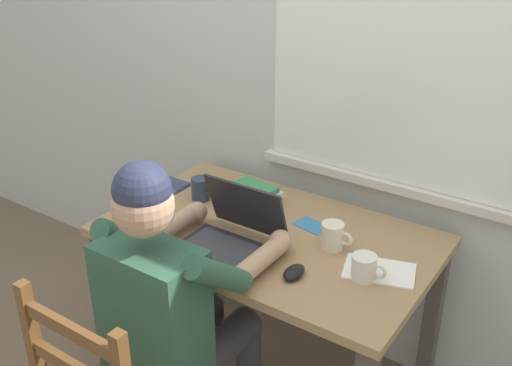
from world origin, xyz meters
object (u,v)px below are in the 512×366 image
Objects in this scene: coffee_mug_white at (333,236)px; coffee_mug_spare at (365,267)px; coffee_mug_dark at (201,189)px; book_stack_main at (254,195)px; laptop at (232,233)px; desk at (268,256)px; computer_mouse at (294,272)px; seated_person at (175,303)px; landscape_photo_print at (312,226)px.

coffee_mug_white is 0.21m from coffee_mug_spare.
coffee_mug_dark reaches higher than coffee_mug_spare.
book_stack_main is at bearing 23.14° from coffee_mug_dark.
desk is at bearing 71.63° from laptop.
laptop is 0.29m from computer_mouse.
desk is 3.76× the size of laptop.
coffee_mug_white is at bearing 56.00° from seated_person.
coffee_mug_white reaches higher than landscape_photo_print.
seated_person is 5.86× the size of book_stack_main.
seated_person reaches higher than desk.
coffee_mug_white reaches higher than desk.
coffee_mug_dark reaches higher than desk.
computer_mouse is at bearing -95.61° from coffee_mug_white.
coffee_mug_spare is (0.48, 0.08, -0.01)m from laptop.
book_stack_main is at bearing 110.74° from laptop.
desk is at bearing -10.08° from coffee_mug_dark.
desk is 12.42× the size of computer_mouse.
computer_mouse is 0.82× the size of coffee_mug_spare.
desk is 0.46m from seated_person.
computer_mouse is at bearing -148.65° from coffee_mug_spare.
coffee_mug_spare is at bearing -32.35° from coffee_mug_white.
computer_mouse is at bearing -7.91° from laptop.
coffee_mug_spare is at bearing 31.35° from computer_mouse.
book_stack_main is at bearing 137.68° from desk.
landscape_photo_print is (-0.14, 0.10, -0.05)m from coffee_mug_white.
coffee_mug_white is at bearing 32.03° from laptop.
laptop is (0.02, 0.30, 0.13)m from seated_person.
seated_person is 0.63m from book_stack_main.
computer_mouse is (0.31, 0.26, 0.10)m from seated_person.
book_stack_main reaches higher than computer_mouse.
seated_person is 0.60m from coffee_mug_white.
coffee_mug_dark is at bearing 120.40° from seated_person.
desk is 0.46m from coffee_mug_spare.
seated_person is at bearing -124.00° from coffee_mug_white.
seated_person is at bearing -59.60° from coffee_mug_dark.
laptop is 0.34m from book_stack_main.
computer_mouse is at bearing -40.52° from desk.
laptop reaches higher than coffee_mug_white.
seated_person is 9.47× the size of landscape_photo_print.
landscape_photo_print is (0.29, -0.02, -0.04)m from book_stack_main.
book_stack_main is (-0.10, 0.61, 0.13)m from seated_person.
coffee_mug_dark is 0.50m from landscape_photo_print.
landscape_photo_print is (-0.12, 0.33, -0.02)m from computer_mouse.
coffee_mug_white is (0.02, 0.23, 0.03)m from computer_mouse.
laptop reaches higher than computer_mouse.
landscape_photo_print is (0.17, 0.29, -0.05)m from laptop.
coffee_mug_dark is at bearing 176.94° from coffee_mug_white.
seated_person is 10.08× the size of coffee_mug_spare.
desk is 10.17× the size of coffee_mug_spare.
desk is at bearing 139.48° from computer_mouse.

